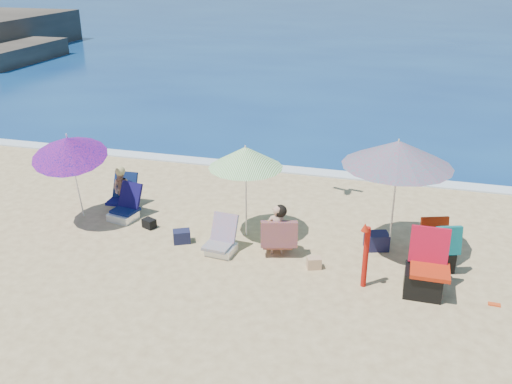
% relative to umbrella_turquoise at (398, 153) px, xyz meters
% --- Properties ---
extents(ground, '(120.00, 120.00, 0.00)m').
position_rel_umbrella_turquoise_xyz_m(ground, '(-2.23, -1.32, -2.00)').
color(ground, '#D8BC84').
rests_on(ground, ground).
extents(sea, '(120.00, 80.00, 0.12)m').
position_rel_umbrella_turquoise_xyz_m(sea, '(-2.23, 43.68, -2.05)').
color(sea, navy).
rests_on(sea, ground).
extents(foam, '(120.00, 0.50, 0.04)m').
position_rel_umbrella_turquoise_xyz_m(foam, '(-2.23, 3.78, -1.98)').
color(foam, white).
rests_on(foam, ground).
extents(umbrella_turquoise, '(2.02, 2.02, 2.27)m').
position_rel_umbrella_turquoise_xyz_m(umbrella_turquoise, '(0.00, 0.00, 0.00)').
color(umbrella_turquoise, silver).
rests_on(umbrella_turquoise, ground).
extents(umbrella_striped, '(1.51, 1.51, 1.92)m').
position_rel_umbrella_turquoise_xyz_m(umbrella_striped, '(-2.81, -0.05, -0.32)').
color(umbrella_striped, silver).
rests_on(umbrella_striped, ground).
extents(umbrella_blue, '(1.93, 1.96, 2.06)m').
position_rel_umbrella_turquoise_xyz_m(umbrella_blue, '(-6.40, -0.43, -0.31)').
color(umbrella_blue, white).
rests_on(umbrella_blue, ground).
extents(furled_umbrella, '(0.18, 0.24, 1.24)m').
position_rel_umbrella_turquoise_xyz_m(furled_umbrella, '(-0.36, -1.33, -1.32)').
color(furled_umbrella, '#B5160C').
rests_on(furled_umbrella, ground).
extents(chair_navy, '(0.64, 0.77, 0.73)m').
position_rel_umbrella_turquoise_xyz_m(chair_navy, '(-5.54, 0.04, -1.80)').
color(chair_navy, '#0C1745').
rests_on(chair_navy, ground).
extents(chair_rainbow, '(0.59, 0.70, 0.71)m').
position_rel_umbrella_turquoise_xyz_m(chair_rainbow, '(-3.07, -0.83, -1.81)').
color(chair_rainbow, '#D07249').
rests_on(chair_rainbow, ground).
extents(camp_chair_left, '(0.71, 0.67, 1.11)m').
position_rel_umbrella_turquoise_xyz_m(camp_chair_left, '(0.64, -1.26, -1.66)').
color(camp_chair_left, '#B6270D').
rests_on(camp_chair_left, ground).
extents(camp_chair_right, '(0.75, 0.88, 0.95)m').
position_rel_umbrella_turquoise_xyz_m(camp_chair_right, '(0.88, -0.39, -1.66)').
color(camp_chair_right, red).
rests_on(camp_chair_right, ground).
extents(person_center, '(0.76, 0.68, 1.00)m').
position_rel_umbrella_turquoise_xyz_m(person_center, '(-2.02, -0.62, -1.51)').
color(person_center, tan).
rests_on(person_center, ground).
extents(person_left, '(0.55, 0.68, 0.98)m').
position_rel_umbrella_turquoise_xyz_m(person_left, '(-5.85, 0.55, -1.55)').
color(person_left, tan).
rests_on(person_left, ground).
extents(bag_navy_a, '(0.40, 0.36, 0.26)m').
position_rel_umbrella_turquoise_xyz_m(bag_navy_a, '(-3.95, -0.67, -1.87)').
color(bag_navy_a, '#191C38').
rests_on(bag_navy_a, ground).
extents(bag_black_a, '(0.32, 0.28, 0.19)m').
position_rel_umbrella_turquoise_xyz_m(bag_black_a, '(-4.85, -0.24, -1.90)').
color(bag_black_a, black).
rests_on(bag_black_a, ground).
extents(bag_tan, '(0.30, 0.25, 0.21)m').
position_rel_umbrella_turquoise_xyz_m(bag_tan, '(-1.26, -0.95, -1.89)').
color(bag_tan, tan).
rests_on(bag_tan, ground).
extents(bag_navy_b, '(0.52, 0.45, 0.33)m').
position_rel_umbrella_turquoise_xyz_m(bag_navy_b, '(-0.23, 0.08, -1.83)').
color(bag_navy_b, '#1B1B3B').
rests_on(bag_navy_b, ground).
extents(orange_item, '(0.19, 0.10, 0.03)m').
position_rel_umbrella_turquoise_xyz_m(orange_item, '(1.76, -1.34, -1.98)').
color(orange_item, '#E44618').
rests_on(orange_item, ground).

